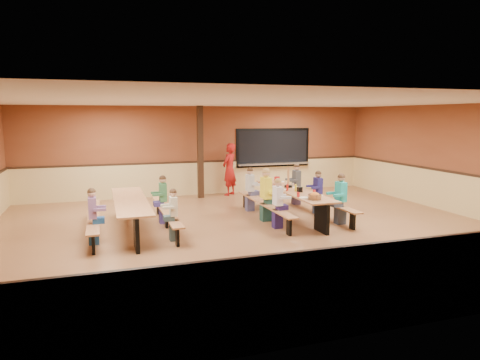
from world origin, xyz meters
name	(u,v)px	position (x,y,z in m)	size (l,w,h in m)	color
ground	(251,231)	(0.00, 0.00, 0.00)	(12.00, 12.00, 0.00)	brown
room_envelope	(251,202)	(0.00, 0.00, 0.69)	(12.04, 10.04, 3.02)	brown
kitchen_pass_through	(273,149)	(2.60, 4.96, 1.49)	(2.78, 0.28, 1.38)	black
structural_post	(200,152)	(-0.20, 4.40, 1.50)	(0.18, 0.18, 3.00)	black
cafeteria_table_main	(293,198)	(1.51, 0.91, 0.53)	(1.91, 3.70, 0.74)	#B57548
cafeteria_table_second	(131,209)	(-2.68, 0.89, 0.53)	(1.91, 3.70, 0.74)	#B57548
seated_child_white_left	(278,204)	(0.68, 0.03, 0.59)	(0.36, 0.29, 1.19)	white
seated_adult_yellow	(266,195)	(0.68, 0.80, 0.67)	(0.43, 0.35, 1.34)	yellow
seated_child_grey_left	(250,190)	(0.68, 2.03, 0.61)	(0.37, 0.31, 1.22)	silver
seated_child_teal_right	(341,199)	(2.33, -0.08, 0.62)	(0.39, 0.32, 1.25)	#20ABA8
seated_child_navy_right	(318,193)	(2.33, 1.10, 0.59)	(0.35, 0.29, 1.18)	navy
seated_child_char_right	(296,184)	(2.33, 2.45, 0.61)	(0.38, 0.31, 1.22)	#44484D
seated_child_purple_sec	(93,217)	(-3.51, 0.03, 0.59)	(0.35, 0.29, 1.18)	#7A517C
seated_child_green_sec	(163,200)	(-1.86, 1.36, 0.60)	(0.36, 0.30, 1.19)	#377144
seated_child_tan_sec	(174,215)	(-1.86, -0.23, 0.56)	(0.33, 0.27, 1.12)	beige
standing_woman	(229,169)	(0.84, 4.55, 0.88)	(0.64, 0.42, 1.77)	#A21512
punch_pitcher	(277,180)	(1.47, 1.93, 0.85)	(0.16, 0.16, 0.22)	red
chip_bowl	(315,196)	(1.43, -0.41, 0.81)	(0.32, 0.32, 0.15)	orange
napkin_dispenser	(300,189)	(1.54, 0.59, 0.80)	(0.10, 0.14, 0.13)	black
condiment_mustard	(296,188)	(1.50, 0.76, 0.82)	(0.06, 0.06, 0.17)	yellow
condiment_ketchup	(287,187)	(1.32, 0.88, 0.82)	(0.06, 0.06, 0.17)	#B2140F
table_paddle	(288,182)	(1.55, 1.33, 0.88)	(0.16, 0.16, 0.56)	black
place_settings	(293,188)	(1.51, 0.91, 0.80)	(0.65, 3.30, 0.11)	beige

